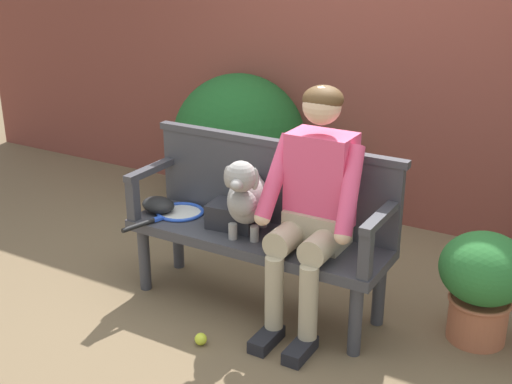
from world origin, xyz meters
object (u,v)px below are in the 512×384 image
baseball_glove (158,205)px  potted_plant (483,280)px  garden_bench (256,244)px  person_seated (314,201)px  tennis_racket (177,213)px  sports_bag (234,215)px  dog_on_bench (246,196)px  tennis_ball (201,339)px

baseball_glove → potted_plant: (1.87, 0.32, -0.15)m
garden_bench → person_seated: 0.49m
person_seated → baseball_glove: person_seated is taller
garden_bench → tennis_racket: tennis_racket is taller
sports_bag → potted_plant: potted_plant is taller
person_seated → dog_on_bench: person_seated is taller
tennis_racket → baseball_glove: baseball_glove is taller
garden_bench → tennis_ball: garden_bench is taller
potted_plant → tennis_ball: bearing=-147.4°
tennis_racket → sports_bag: 0.40m
person_seated → tennis_racket: bearing=179.9°
dog_on_bench → potted_plant: bearing=15.7°
person_seated → potted_plant: size_ratio=2.18×
dog_on_bench → tennis_ball: bearing=-91.7°
potted_plant → person_seated: bearing=-160.3°
garden_bench → dog_on_bench: bearing=-121.7°
person_seated → tennis_ball: person_seated is taller
garden_bench → baseball_glove: bearing=-178.0°
potted_plant → baseball_glove: bearing=-170.4°
dog_on_bench → tennis_racket: bearing=174.9°
baseball_glove → tennis_ball: baseball_glove is taller
tennis_racket → sports_bag: bearing=3.4°
garden_bench → potted_plant: potted_plant is taller
person_seated → baseball_glove: (-1.03, -0.02, -0.23)m
garden_bench → potted_plant: size_ratio=2.51×
garden_bench → sports_bag: (-0.16, 0.02, 0.14)m
sports_bag → garden_bench: bearing=-6.3°
sports_bag → tennis_ball: size_ratio=4.24×
person_seated → dog_on_bench: size_ratio=2.82×
garden_bench → person_seated: person_seated is taller
garden_bench → person_seated: (0.36, -0.01, 0.34)m
tennis_ball → baseball_glove: bearing=142.7°
person_seated → dog_on_bench: 0.39m
baseball_glove → person_seated: bearing=9.6°
tennis_racket → potted_plant: (1.75, 0.30, -0.12)m
tennis_racket → dog_on_bench: bearing=-5.1°
garden_bench → potted_plant: bearing=13.8°
baseball_glove → potted_plant: potted_plant is taller
dog_on_bench → sports_bag: bearing=151.3°
tennis_ball → person_seated: bearing=50.9°
tennis_racket → tennis_ball: bearing=-44.5°
tennis_racket → person_seated: bearing=-0.1°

